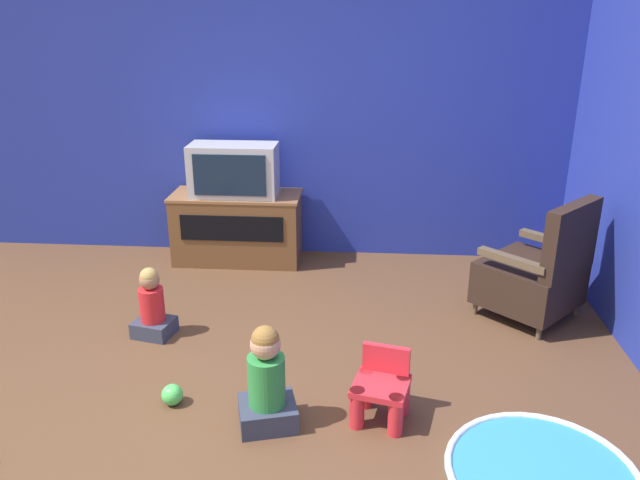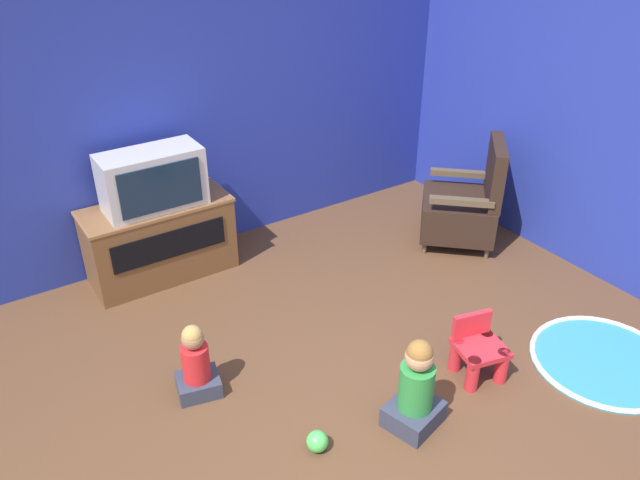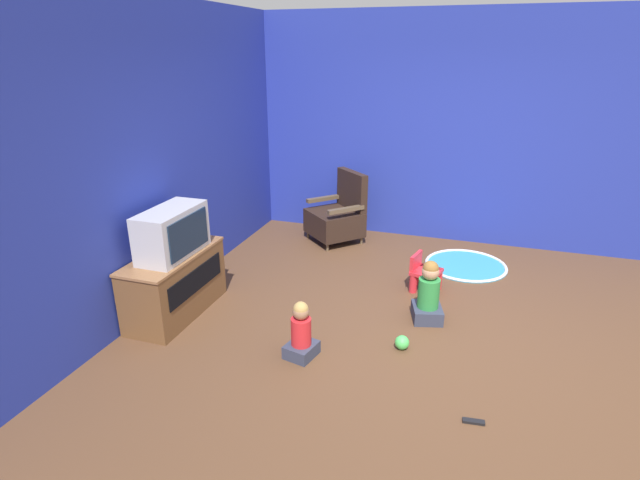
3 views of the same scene
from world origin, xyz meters
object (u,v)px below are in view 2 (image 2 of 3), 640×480
child_watching_left (196,364)px  toy_ball (317,441)px  child_watching_center (416,389)px  yellow_kid_chair (478,352)px  television (152,180)px  tv_cabinet (160,239)px  black_armchair (465,206)px

child_watching_left → toy_ball: (0.37, -0.78, -0.16)m
child_watching_center → child_watching_left: bearing=120.3°
yellow_kid_chair → child_watching_center: 0.63m
child_watching_left → toy_ball: bearing=-52.0°
child_watching_left → television: bearing=90.0°
yellow_kid_chair → child_watching_left: bearing=165.7°
television → yellow_kid_chair: 2.60m
tv_cabinet → yellow_kid_chair: 2.55m
black_armchair → toy_ball: bearing=-18.5°
television → toy_ball: 2.29m
television → child_watching_left: size_ratio=1.47×
black_armchair → child_watching_center: (-1.75, -1.40, -0.08)m
tv_cabinet → child_watching_left: (-0.32, -1.40, -0.10)m
tv_cabinet → toy_ball: tv_cabinet is taller
tv_cabinet → television: (0.00, -0.03, 0.52)m
yellow_kid_chair → child_watching_left: child_watching_left is taller
child_watching_left → yellow_kid_chair: bearing=-14.8°
child_watching_left → toy_ball: 0.88m
black_armchair → yellow_kid_chair: black_armchair is taller
tv_cabinet → child_watching_center: tv_cabinet is taller
tv_cabinet → television: television is taller
child_watching_center → yellow_kid_chair: bearing=-5.5°
tv_cabinet → yellow_kid_chair: size_ratio=2.85×
child_watching_left → child_watching_center: 1.32m
tv_cabinet → toy_ball: bearing=-88.7°
toy_ball → yellow_kid_chair: bearing=-1.7°
television → child_watching_center: 2.44m
yellow_kid_chair → child_watching_center: bearing=-156.9°
tv_cabinet → black_armchair: size_ratio=1.22×
child_watching_left → tv_cabinet: bearing=90.3°
child_watching_center → tv_cabinet: bearing=89.8°
tv_cabinet → black_armchair: black_armchair is taller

